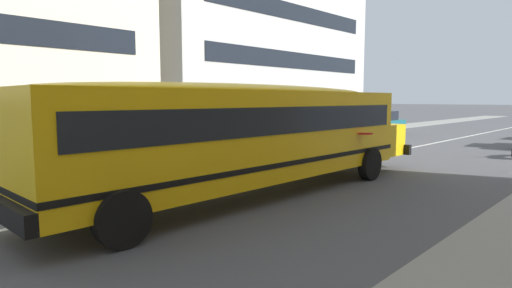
{
  "coord_description": "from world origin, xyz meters",
  "views": [
    {
      "loc": [
        -9.5,
        -8.8,
        2.47
      ],
      "look_at": [
        -0.86,
        -0.68,
        1.2
      ],
      "focal_mm": 29.51,
      "sensor_mm": 36.0,
      "label": 1
    }
  ],
  "objects": [
    {
      "name": "parked_car_maroon_near_corner",
      "position": [
        11.64,
        5.15,
        0.84
      ],
      "size": [
        3.92,
        1.92,
        1.64
      ],
      "rotation": [
        0.0,
        0.0,
        0.01
      ],
      "color": "maroon",
      "rests_on": "ground_plane"
    },
    {
      "name": "sidewalk_far",
      "position": [
        0.0,
        7.8,
        0.01
      ],
      "size": [
        120.0,
        3.0,
        0.01
      ],
      "primitive_type": "cube",
      "color": "gray",
      "rests_on": "ground_plane"
    },
    {
      "name": "ground_plane",
      "position": [
        0.0,
        0.0,
        0.0
      ],
      "size": [
        400.0,
        400.0,
        0.0
      ],
      "primitive_type": "plane",
      "color": "#4C4C4F"
    },
    {
      "name": "lane_centreline",
      "position": [
        0.0,
        0.0,
        0.0
      ],
      "size": [
        110.0,
        0.16,
        0.01
      ],
      "primitive_type": "cube",
      "color": "silver",
      "rests_on": "ground_plane"
    },
    {
      "name": "school_bus",
      "position": [
        -1.69,
        -1.35,
        1.69
      ],
      "size": [
        12.74,
        3.08,
        2.84
      ],
      "rotation": [
        0.0,
        0.0,
        -0.01
      ],
      "color": "yellow",
      "rests_on": "ground_plane"
    },
    {
      "name": "apartment_block_far_centre",
      "position": [
        13.65,
        16.0,
        9.85
      ],
      "size": [
        19.04,
        13.46,
        19.7
      ],
      "color": "#B7B7B2",
      "rests_on": "ground_plane"
    },
    {
      "name": "parked_car_teal_past_driveway",
      "position": [
        18.14,
        5.05,
        0.84
      ],
      "size": [
        3.99,
        2.06,
        1.64
      ],
      "rotation": [
        0.0,
        0.0,
        -0.06
      ],
      "color": "#195B66",
      "rests_on": "ground_plane"
    }
  ]
}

